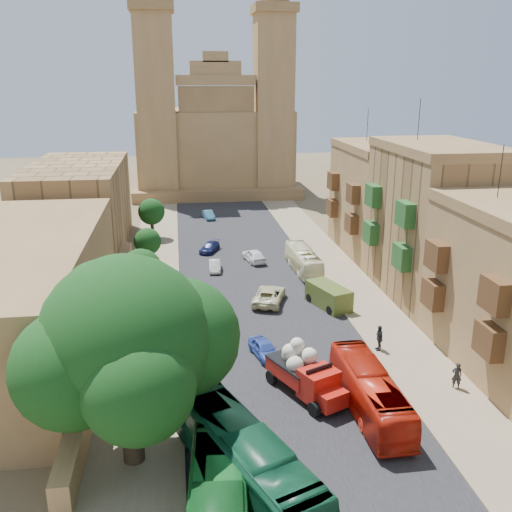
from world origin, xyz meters
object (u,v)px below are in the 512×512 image
object	(u,v)px
red_truck	(305,372)
bus_red_east	(370,392)
street_tree_a	(132,344)
car_white_b	(254,255)
car_dkblue	(210,247)
street_tree_b	(141,271)
olive_pickup	(329,296)
car_cream	(269,295)
ficus_tree	(128,345)
pedestrian_c	(379,338)
street_tree_c	(148,242)
church	(214,137)
street_tree_d	(151,212)
pedestrian_a	(457,375)
car_white_a	(215,266)
car_blue_b	(208,215)
car_blue_a	(264,349)
bus_green_north	(245,460)
bus_cream_east	(303,260)

from	to	relation	value
red_truck	bus_red_east	size ratio (longest dim) A/B	0.65
street_tree_a	car_white_b	bearing A→B (deg)	65.54
car_dkblue	street_tree_b	bearing A→B (deg)	-87.27
olive_pickup	car_cream	world-z (taller)	olive_pickup
ficus_tree	pedestrian_c	xyz separation A→B (m)	(16.90, 10.41, -5.61)
car_white_b	street_tree_c	bearing A→B (deg)	-8.97
church	car_cream	xyz separation A→B (m)	(1.00, -53.92, -8.79)
red_truck	bus_red_east	xyz separation A→B (m)	(3.34, -2.45, -0.20)
church	street_tree_d	bearing A→B (deg)	-108.09
church	car_dkblue	size ratio (longest dim) A/B	9.78
olive_pickup	bus_red_east	bearing A→B (deg)	-96.58
street_tree_b	olive_pickup	xyz separation A→B (m)	(16.01, -0.84, -2.83)
pedestrian_a	car_white_a	bearing A→B (deg)	-46.13
bus_red_east	car_white_a	size ratio (longest dim) A/B	2.95
street_tree_d	bus_red_east	xyz separation A→B (m)	(14.10, -41.36, -2.02)
car_white_b	red_truck	bearing A→B (deg)	76.18
street_tree_a	street_tree_b	distance (m)	12.04
car_white_b	pedestrian_c	xyz separation A→B (m)	(6.24, -22.34, 0.28)
street_tree_b	pedestrian_a	size ratio (longest dim) A/B	3.14
car_cream	pedestrian_c	size ratio (longest dim) A/B	2.66
church	olive_pickup	size ratio (longest dim) A/B	7.24
street_tree_a	car_white_a	distance (m)	23.34
car_blue_b	car_blue_a	bearing A→B (deg)	-97.71
olive_pickup	red_truck	bearing A→B (deg)	-110.43
street_tree_c	car_white_b	bearing A→B (deg)	3.83
ficus_tree	bus_green_north	distance (m)	7.93
olive_pickup	bus_cream_east	distance (m)	9.69
olive_pickup	pedestrian_c	bearing A→B (deg)	-80.30
car_dkblue	bus_green_north	bearing A→B (deg)	-66.86
olive_pickup	bus_cream_east	bearing A→B (deg)	90.57
church	car_cream	world-z (taller)	church
ficus_tree	bus_cream_east	size ratio (longest dim) A/B	1.28
bus_cream_east	pedestrian_c	bearing A→B (deg)	93.27
street_tree_b	car_cream	xyz separation A→B (m)	(11.00, 0.69, -3.04)
bus_green_north	car_white_b	xyz separation A→B (m)	(5.26, 35.75, -0.91)
bus_cream_east	car_white_b	distance (m)	6.10
bus_green_north	pedestrian_c	size ratio (longest dim) A/B	5.93
street_tree_c	car_white_a	size ratio (longest dim) A/B	1.32
church	street_tree_a	world-z (taller)	church
red_truck	car_white_b	size ratio (longest dim) A/B	1.56
street_tree_d	street_tree_c	bearing A→B (deg)	-90.00
bus_red_east	car_white_b	world-z (taller)	bus_red_east
bus_red_east	car_blue_a	bearing A→B (deg)	-57.46
street_tree_a	street_tree_b	bearing A→B (deg)	90.00
street_tree_d	car_white_b	world-z (taller)	street_tree_d
bus_green_north	car_cream	size ratio (longest dim) A/B	2.22
street_tree_a	car_white_a	size ratio (longest dim) A/B	1.28
bus_cream_east	car_dkblue	distance (m)	12.38
bus_cream_east	car_blue_a	world-z (taller)	bus_cream_east
car_blue_b	pedestrian_a	size ratio (longest dim) A/B	1.98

